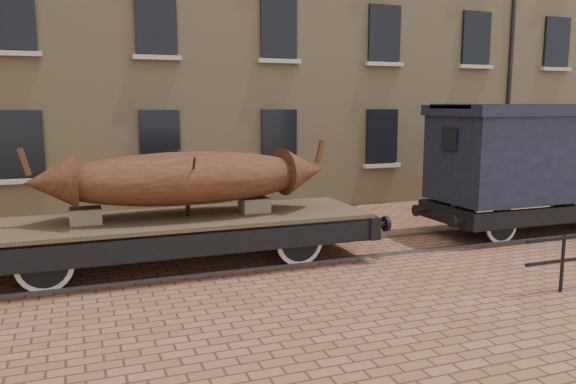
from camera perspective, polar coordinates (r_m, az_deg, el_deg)
name	(u,v)px	position (r m, az deg, el deg)	size (l,w,h in m)	color
ground	(313,254)	(12.22, 2.60, -6.27)	(90.00, 90.00, 0.00)	brown
warehouse_cream	(283,4)	(22.52, -0.49, 18.59)	(40.00, 10.19, 14.00)	tan
rail_track	(313,252)	(12.21, 2.60, -6.14)	(30.00, 1.52, 0.06)	#59595E
flatcar_wagon	(175,227)	(11.22, -11.41, -3.54)	(8.64, 2.34, 1.30)	brown
iron_boat	(187,178)	(11.10, -10.24, 1.42)	(5.90, 1.72, 1.44)	brown
goods_van	(539,153)	(15.33, 24.15, 3.67)	(6.20, 2.26, 3.21)	black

